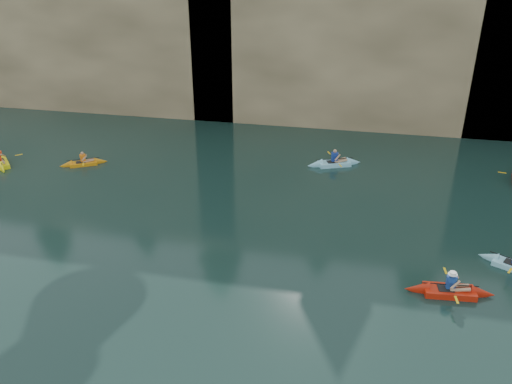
# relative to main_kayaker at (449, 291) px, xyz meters

# --- Properties ---
(ground) EXTENTS (160.00, 160.00, 0.00)m
(ground) POSITION_rel_main_kayaker_xyz_m (-6.00, -3.06, -0.16)
(ground) COLOR black
(ground) RESTS_ON ground
(cliff) EXTENTS (70.00, 16.00, 12.00)m
(cliff) POSITION_rel_main_kayaker_xyz_m (-6.00, 26.94, 5.84)
(cliff) COLOR tan
(cliff) RESTS_ON ground
(cliff_slab_west) EXTENTS (26.00, 2.40, 10.56)m
(cliff_slab_west) POSITION_rel_main_kayaker_xyz_m (-26.00, 19.54, 5.12)
(cliff_slab_west) COLOR tan
(cliff_slab_west) RESTS_ON ground
(cliff_slab_center) EXTENTS (24.00, 2.40, 11.40)m
(cliff_slab_center) POSITION_rel_main_kayaker_xyz_m (-4.00, 19.54, 5.54)
(cliff_slab_center) COLOR tan
(cliff_slab_center) RESTS_ON ground
(sea_cave_west) EXTENTS (4.50, 1.00, 4.00)m
(sea_cave_west) POSITION_rel_main_kayaker_xyz_m (-24.00, 18.89, 1.84)
(sea_cave_west) COLOR black
(sea_cave_west) RESTS_ON ground
(sea_cave_center) EXTENTS (3.50, 1.00, 3.20)m
(sea_cave_center) POSITION_rel_main_kayaker_xyz_m (-10.00, 18.89, 1.44)
(sea_cave_center) COLOR black
(sea_cave_center) RESTS_ON ground
(sea_cave_east) EXTENTS (5.00, 1.00, 4.50)m
(sea_cave_east) POSITION_rel_main_kayaker_xyz_m (4.00, 18.89, 2.09)
(sea_cave_east) COLOR black
(sea_cave_east) RESTS_ON ground
(main_kayaker) EXTENTS (3.26, 2.19, 1.19)m
(main_kayaker) POSITION_rel_main_kayaker_xyz_m (0.00, 0.00, 0.00)
(main_kayaker) COLOR red
(main_kayaker) RESTS_ON ground
(kayaker_orange) EXTENTS (2.66, 1.92, 1.03)m
(kayaker_orange) POSITION_rel_main_kayaker_xyz_m (-19.52, 8.47, -0.03)
(kayaker_orange) COLOR orange
(kayaker_orange) RESTS_ON ground
(kayaker_yellow) EXTENTS (2.82, 2.82, 1.31)m
(kayaker_yellow) POSITION_rel_main_kayaker_xyz_m (-24.32, 7.37, 0.00)
(kayaker_yellow) COLOR #FFF015
(kayaker_yellow) RESTS_ON ground
(kayaker_ltblue_mid) EXTENTS (3.32, 2.30, 1.25)m
(kayaker_ltblue_mid) POSITION_rel_main_kayaker_xyz_m (-5.05, 11.56, -0.00)
(kayaker_ltblue_mid) COLOR #8FD9F0
(kayaker_ltblue_mid) RESTS_ON ground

